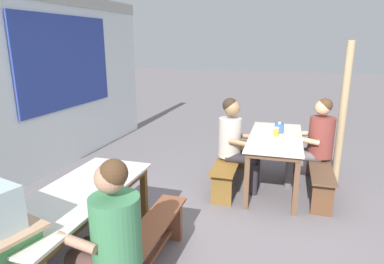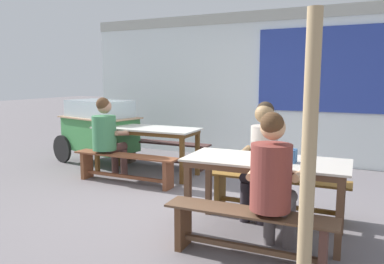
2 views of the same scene
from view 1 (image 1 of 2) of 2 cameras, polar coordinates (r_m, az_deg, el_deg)
The scene contains 14 objects.
ground_plane at distance 3.92m, azimuth 5.17°, elevation -15.47°, with size 40.00×40.00×0.00m, color slate.
backdrop_wall at distance 4.99m, azimuth -29.43°, elevation 6.86°, with size 7.04×0.23×2.74m.
dining_table_far at distance 3.06m, azimuth -19.35°, elevation -11.25°, with size 1.71×0.71×0.76m.
dining_table_near at distance 4.66m, azimuth 14.01°, elevation -1.70°, with size 1.59×0.76×0.76m.
bench_far_back at distance 3.59m, azimuth -26.78°, elevation -14.87°, with size 1.66×0.31×0.43m.
bench_far_front at distance 2.98m, azimuth -8.71°, elevation -20.00°, with size 1.67×0.31×0.43m.
bench_near_back at distance 4.83m, azimuth 6.61°, elevation -5.55°, with size 1.60×0.38×0.43m.
bench_near_front at distance 4.81m, azimuth 20.84°, elevation -6.77°, with size 1.47×0.35×0.43m.
person_left_back_turned at distance 2.51m, azimuth -13.98°, elevation -16.04°, with size 0.47×0.56×1.25m.
person_near_front at distance 4.84m, azimuth 20.34°, elevation -1.10°, with size 0.45×0.60×1.28m.
person_right_near_table at distance 4.54m, azimuth 7.36°, elevation -1.21°, with size 0.42×0.57×1.28m.
tissue_box at distance 4.84m, azimuth 14.65°, elevation 0.67°, with size 0.13×0.12×0.15m.
condiment_jar at distance 4.65m, azimuth 14.21°, elevation 0.04°, with size 0.07×0.07×0.12m.
wooden_support_post at distance 5.12m, azimuth 24.33°, elevation 2.72°, with size 0.11×0.11×2.01m, color tan.
Camera 1 is at (-3.29, -0.73, 2.00)m, focal length 31.23 mm.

